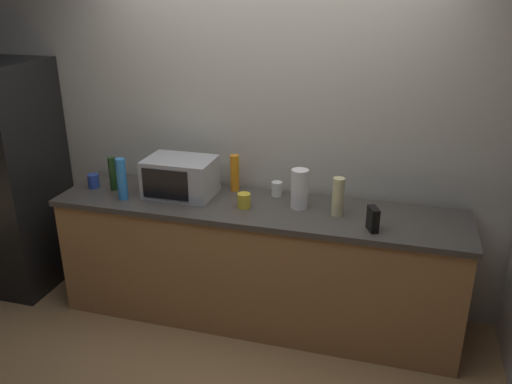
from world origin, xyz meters
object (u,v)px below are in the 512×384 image
Objects in this scene: microwave at (180,177)px; bottle_dish_soap at (235,173)px; paper_towel_roll at (300,189)px; mug_blue at (94,181)px; refrigerator at (5,178)px; mug_yellow at (244,201)px; bottle_hand_soap at (338,197)px; cordless_phone at (373,219)px; bottle_wine at (113,174)px; bottle_spray_cleaner at (122,179)px; mug_white at (277,189)px.

microwave is 0.39m from bottle_dish_soap.
paper_towel_roll reaches higher than mug_blue.
refrigerator is 1.98m from mug_yellow.
refrigerator is 7.04× the size of bottle_hand_soap.
bottle_dish_soap is at bearing 163.09° from bottle_hand_soap.
bottle_dish_soap reaches higher than cordless_phone.
mug_yellow is (1.98, -0.05, 0.05)m from refrigerator.
refrigerator is 0.97m from bottle_wine.
bottle_wine is at bearing 137.35° from bottle_spray_cleaner.
paper_towel_roll is at bearing 133.78° from cordless_phone.
refrigerator reaches higher than paper_towel_roll.
cordless_phone is 0.61× the size of bottle_wine.
bottle_hand_soap is 2.52× the size of mug_blue.
microwave is 1.88× the size of bottle_hand_soap.
paper_towel_roll is 0.27m from mug_white.
paper_towel_roll is at bearing 1.66° from mug_blue.
bottle_spray_cleaner is 2.94× the size of mug_yellow.
paper_towel_roll reaches higher than mug_yellow.
cordless_phone is 1.73m from bottle_spray_cleaner.
mug_yellow is (0.16, -0.29, -0.08)m from bottle_dish_soap.
bottle_dish_soap is (-0.52, 0.19, -0.00)m from paper_towel_roll.
paper_towel_roll is 1.80× the size of cordless_phone.
bottle_wine is (0.96, 0.01, 0.12)m from refrigerator.
microwave is 1.13m from bottle_hand_soap.
refrigerator is 6.67× the size of paper_towel_roll.
mug_yellow is at bearing -121.09° from mug_white.
cordless_phone is 0.30m from bottle_hand_soap.
paper_towel_roll is at bearing 1.79° from bottle_wine.
mug_white is (-0.70, 0.39, -0.02)m from cordless_phone.
microwave is at bearing 168.76° from mug_yellow.
microwave reaches higher than bottle_wine.
refrigerator is 2.61m from bottle_hand_soap.
bottle_spray_cleaner is at bearing -174.94° from bottle_hand_soap.
bottle_dish_soap reaches higher than mug_white.
mug_blue is at bearing -179.33° from bottle_wine.
mug_yellow is (-0.86, 0.12, -0.02)m from cordless_phone.
bottle_hand_soap is at bearing 4.59° from mug_yellow.
cordless_phone is at bearing -3.53° from refrigerator.
mug_white is 0.31m from mug_yellow.
microwave reaches higher than mug_yellow.
cordless_phone reaches higher than mug_yellow.
mug_white is 1.37m from mug_blue.
bottle_dish_soap is at bearing 135.97° from cordless_phone.
mug_white is at bearing 8.92° from mug_blue.
bottle_spray_cleaner is 0.88m from mug_yellow.
microwave is at bearing 1.86° from refrigerator.
bottle_hand_soap is 1.81m from mug_blue.
bottle_spray_cleaner reaches higher than paper_towel_roll.
bottle_hand_soap is at bearing -2.54° from microwave.
mug_yellow is (-0.36, -0.10, -0.08)m from paper_towel_roll.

